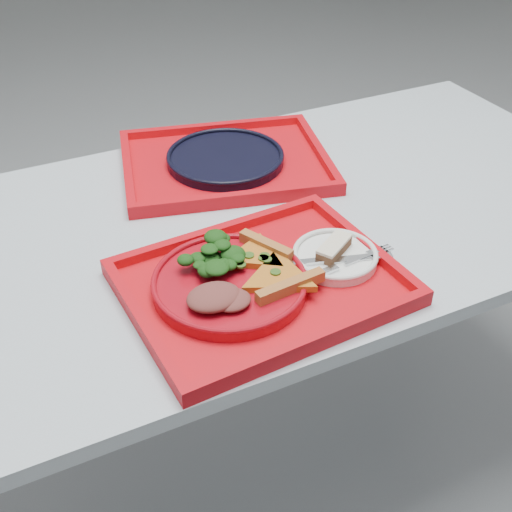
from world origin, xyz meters
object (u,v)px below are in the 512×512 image
object	(u,v)px
navy_plate	(225,159)
dinner_plate	(230,285)
dessert_bar	(334,248)
tray_main	(262,286)
tray_far	(226,165)

from	to	relation	value
navy_plate	dinner_plate	bearing A→B (deg)	-112.67
dessert_bar	tray_main	bearing A→B (deg)	150.61
tray_main	navy_plate	xyz separation A→B (m)	(0.12, 0.42, 0.01)
dinner_plate	dessert_bar	distance (m)	0.20
tray_main	tray_far	bearing A→B (deg)	71.02
tray_main	dessert_bar	world-z (taller)	dessert_bar
navy_plate	tray_main	bearing A→B (deg)	-105.47
tray_far	dessert_bar	xyz separation A→B (m)	(0.03, -0.41, 0.03)
dinner_plate	dessert_bar	world-z (taller)	dessert_bar
tray_main	dessert_bar	bearing A→B (deg)	-1.04
dinner_plate	tray_main	bearing A→B (deg)	-10.30
tray_main	navy_plate	world-z (taller)	navy_plate
tray_main	tray_far	xyz separation A→B (m)	(0.12, 0.42, 0.00)
tray_far	dinner_plate	xyz separation A→B (m)	(-0.17, -0.41, 0.02)
dinner_plate	navy_plate	xyz separation A→B (m)	(0.17, 0.41, -0.00)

